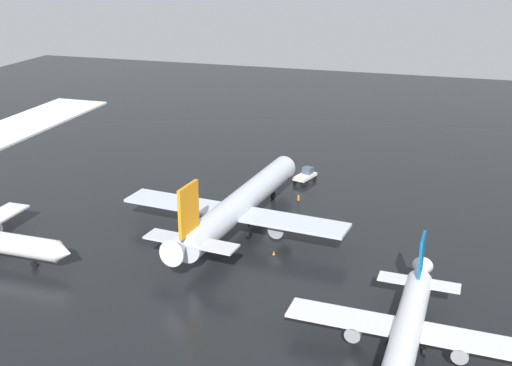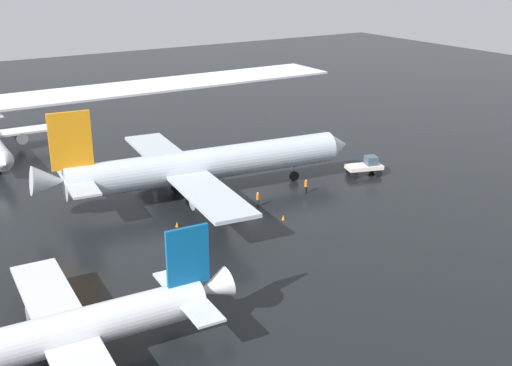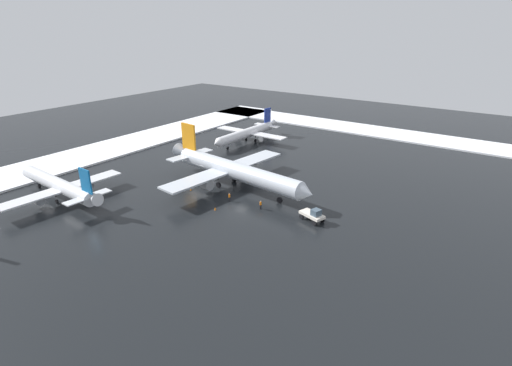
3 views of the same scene
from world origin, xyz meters
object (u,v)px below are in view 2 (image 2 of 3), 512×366
at_px(airplane_far_rear, 201,165).
at_px(ground_crew_beside_wing, 306,186).
at_px(traffic_cone_near_nose, 177,224).
at_px(traffic_cone_mid_line, 214,160).
at_px(airplane_distant_tail, 41,339).
at_px(traffic_cone_wingtip_side, 283,217).
at_px(pushback_tug, 366,166).
at_px(ground_crew_mid_apron, 258,198).

distance_m(airplane_far_rear, ground_crew_beside_wing, 12.69).
relative_size(traffic_cone_near_nose, traffic_cone_mid_line, 1.00).
xyz_separation_m(airplane_distant_tail, traffic_cone_near_nose, (-18.04, 18.35, -2.58)).
bearing_deg(traffic_cone_wingtip_side, ground_crew_beside_wing, 127.67).
xyz_separation_m(pushback_tug, ground_crew_mid_apron, (1.83, -17.49, -0.31)).
height_order(ground_crew_mid_apron, ground_crew_beside_wing, same).
xyz_separation_m(airplane_distant_tail, ground_crew_mid_apron, (-18.37, 28.51, -1.88)).
relative_size(ground_crew_mid_apron, traffic_cone_mid_line, 3.11).
distance_m(airplane_far_rear, pushback_tug, 21.94).
bearing_deg(traffic_cone_near_nose, traffic_cone_mid_line, 141.60).
relative_size(airplane_far_rear, ground_crew_beside_wing, 22.83).
distance_m(airplane_far_rear, traffic_cone_wingtip_side, 12.33).
relative_size(airplane_far_rear, traffic_cone_wingtip_side, 70.97).
relative_size(airplane_distant_tail, traffic_cone_mid_line, 52.87).
height_order(airplane_distant_tail, pushback_tug, airplane_distant_tail).
bearing_deg(traffic_cone_wingtip_side, airplane_distant_tail, -64.59).
relative_size(airplane_far_rear, pushback_tug, 7.73).
height_order(airplane_far_rear, ground_crew_beside_wing, airplane_far_rear).
relative_size(airplane_distant_tail, pushback_tug, 5.76).
relative_size(airplane_far_rear, traffic_cone_near_nose, 70.97).
relative_size(pushback_tug, traffic_cone_near_nose, 9.18).
bearing_deg(airplane_far_rear, ground_crew_mid_apron, -52.74).
bearing_deg(ground_crew_mid_apron, traffic_cone_wingtip_side, 110.34).
distance_m(pushback_tug, traffic_cone_mid_line, 20.64).
bearing_deg(pushback_tug, ground_crew_beside_wing, -155.61).
bearing_deg(pushback_tug, traffic_cone_near_nose, -158.09).
relative_size(airplane_distant_tail, ground_crew_beside_wing, 17.01).
xyz_separation_m(traffic_cone_mid_line, traffic_cone_wingtip_side, (21.81, -3.38, 0.00)).
distance_m(traffic_cone_near_nose, traffic_cone_mid_line, 22.27).
distance_m(ground_crew_mid_apron, ground_crew_beside_wing, 7.12).
bearing_deg(traffic_cone_mid_line, airplane_distant_tail, -42.20).
bearing_deg(ground_crew_mid_apron, traffic_cone_mid_line, -85.32).
height_order(airplane_distant_tail, ground_crew_beside_wing, airplane_distant_tail).
distance_m(airplane_distant_tail, ground_crew_mid_apron, 33.97).
distance_m(pushback_tug, traffic_cone_near_nose, 27.75).
height_order(airplane_distant_tail, traffic_cone_near_nose, airplane_distant_tail).
height_order(pushback_tug, ground_crew_mid_apron, pushback_tug).
bearing_deg(traffic_cone_near_nose, airplane_far_rear, 136.59).
distance_m(airplane_far_rear, ground_crew_mid_apron, 7.96).
distance_m(ground_crew_beside_wing, traffic_cone_wingtip_side, 8.63).
xyz_separation_m(pushback_tug, traffic_cone_wingtip_side, (6.52, -17.20, -1.01)).
height_order(ground_crew_mid_apron, traffic_cone_near_nose, ground_crew_mid_apron).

